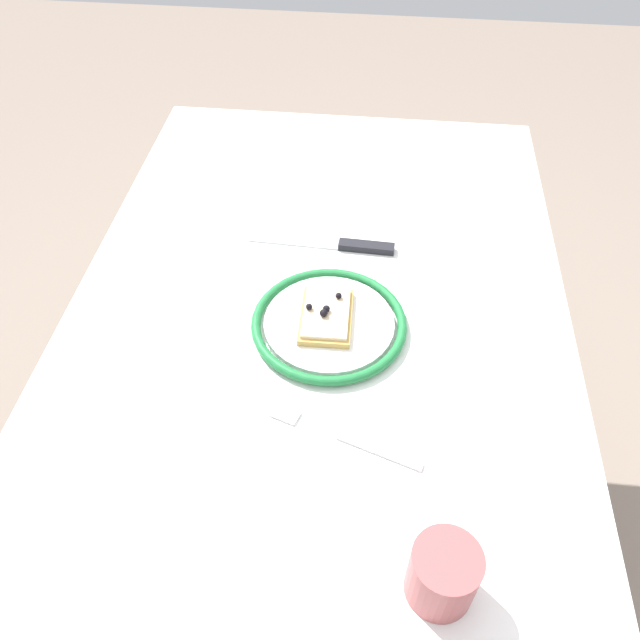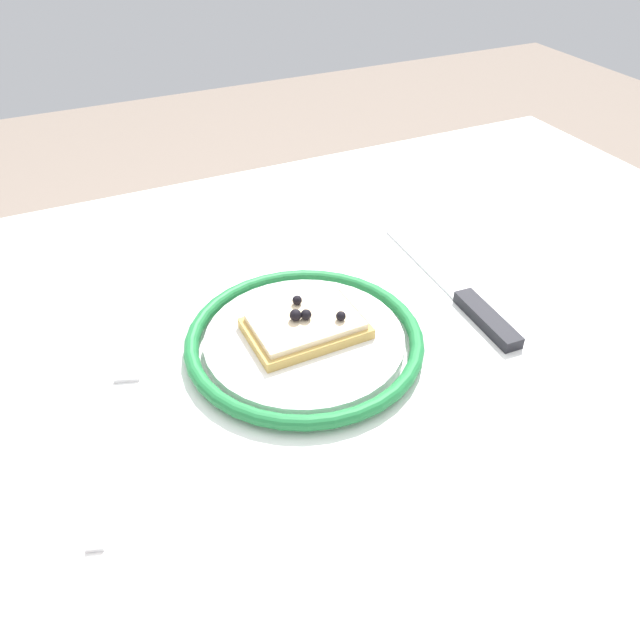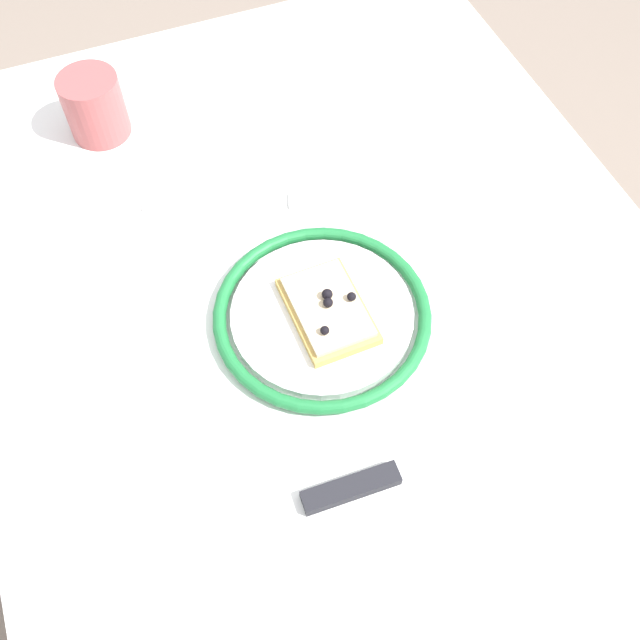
% 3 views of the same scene
% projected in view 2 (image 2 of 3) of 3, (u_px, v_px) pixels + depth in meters
% --- Properties ---
extents(dining_table, '(1.11, 0.74, 0.75)m').
position_uv_depth(dining_table, '(333.00, 400.00, 0.68)').
color(dining_table, white).
rests_on(dining_table, ground_plane).
extents(plate, '(0.22, 0.22, 0.02)m').
position_uv_depth(plate, '(304.00, 340.00, 0.58)').
color(plate, white).
rests_on(plate, dining_table).
extents(pizza_slice_near, '(0.11, 0.07, 0.03)m').
position_uv_depth(pizza_slice_near, '(306.00, 326.00, 0.58)').
color(pizza_slice_near, tan).
rests_on(pizza_slice_near, plate).
extents(knife, '(0.03, 0.24, 0.01)m').
position_uv_depth(knife, '(468.00, 302.00, 0.63)').
color(knife, silver).
rests_on(knife, dining_table).
extents(fork, '(0.08, 0.20, 0.00)m').
position_uv_depth(fork, '(116.00, 435.00, 0.50)').
color(fork, silver).
rests_on(fork, dining_table).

